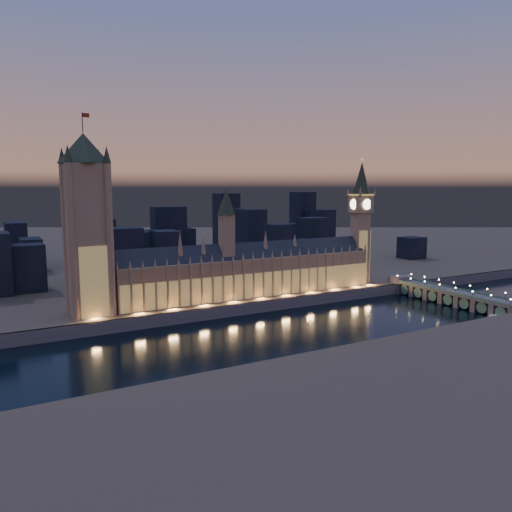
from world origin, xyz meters
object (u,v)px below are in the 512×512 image
elizabeth_tower (361,212)px  victoria_tower (87,217)px  river_boat (512,313)px  palace_of_westminster (250,271)px  westminster_bridge (447,295)px

elizabeth_tower → victoria_tower: bearing=180.0°
river_boat → victoria_tower: bearing=156.4°
palace_of_westminster → westminster_bridge: palace_of_westminster is taller
elizabeth_tower → westminster_bridge: elizabeth_tower is taller
palace_of_westminster → westminster_bridge: size_ratio=1.79×
victoria_tower → westminster_bridge: 264.16m
victoria_tower → river_boat: 288.73m
elizabeth_tower → river_boat: size_ratio=2.13×
palace_of_westminster → victoria_tower: bearing=179.9°
victoria_tower → westminster_bridge: victoria_tower is taller
victoria_tower → westminster_bridge: bearing=-14.8°
palace_of_westminster → elizabeth_tower: size_ratio=1.90×
victoria_tower → river_boat: bearing=-23.6°
elizabeth_tower → westminster_bridge: (30.01, -65.38, -61.12)m
palace_of_westminster → westminster_bridge: 150.31m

